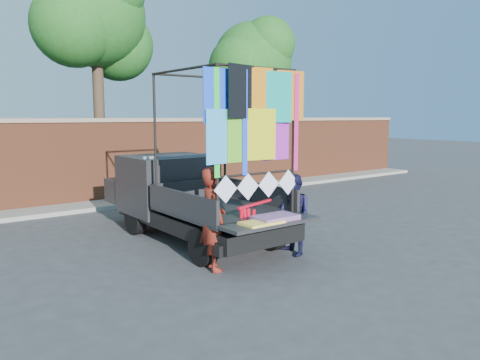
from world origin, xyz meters
TOP-DOWN VIEW (x-y plane):
  - ground at (0.00, 0.00)m, footprint 90.00×90.00m
  - brick_wall at (0.00, 7.00)m, footprint 30.00×0.45m
  - curb at (0.00, 6.30)m, footprint 30.00×1.20m
  - tree_mid at (1.02, 8.12)m, footprint 4.20×3.30m
  - tree_right at (7.52, 8.12)m, footprint 4.20×3.30m
  - pickup_truck at (0.47, 2.02)m, footprint 2.23×5.60m
  - woman at (-0.32, -0.47)m, footprint 0.58×0.75m
  - man at (1.40, -0.67)m, footprint 0.74×0.87m
  - streamer_bundle at (0.43, -0.58)m, footprint 1.01×0.37m

SIDE VIEW (x-z plane):
  - ground at x=0.00m, z-range 0.00..0.00m
  - curb at x=0.00m, z-range 0.00..0.12m
  - man at x=1.40m, z-range 0.00..1.58m
  - streamer_bundle at x=0.43m, z-range 0.52..1.23m
  - pickup_truck at x=0.47m, z-range -0.87..2.65m
  - woman at x=-0.32m, z-range 0.00..1.81m
  - brick_wall at x=0.00m, z-range 0.02..2.63m
  - tree_right at x=7.52m, z-range 1.44..8.06m
  - tree_mid at x=1.02m, z-range 1.83..9.56m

